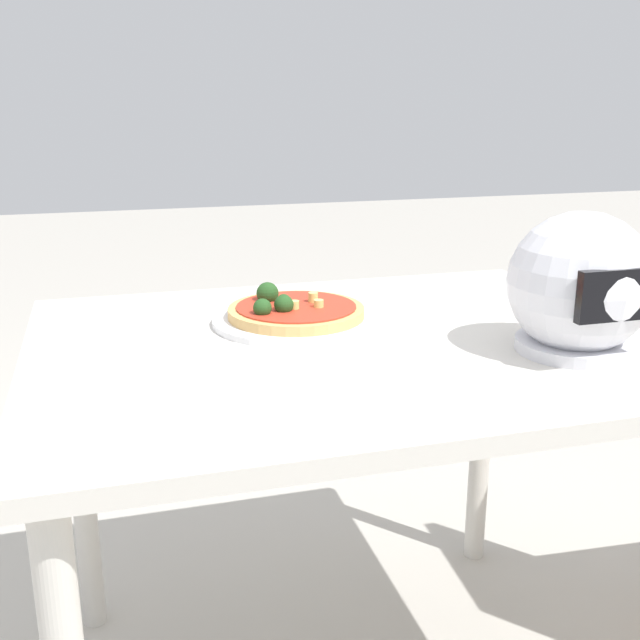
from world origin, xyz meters
The scene contains 4 objects.
dining_table centered at (0.00, 0.00, 0.65)m, with size 1.06×0.84×0.74m.
pizza_plate centered at (0.06, -0.12, 0.75)m, with size 0.31×0.31×0.01m, color white.
pizza centered at (0.06, -0.12, 0.77)m, with size 0.25×0.25×0.05m.
motorcycle_helmet centered at (-0.34, 0.16, 0.85)m, with size 0.23×0.23×0.23m.
Camera 1 is at (0.39, 1.18, 1.14)m, focal length 42.68 mm.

